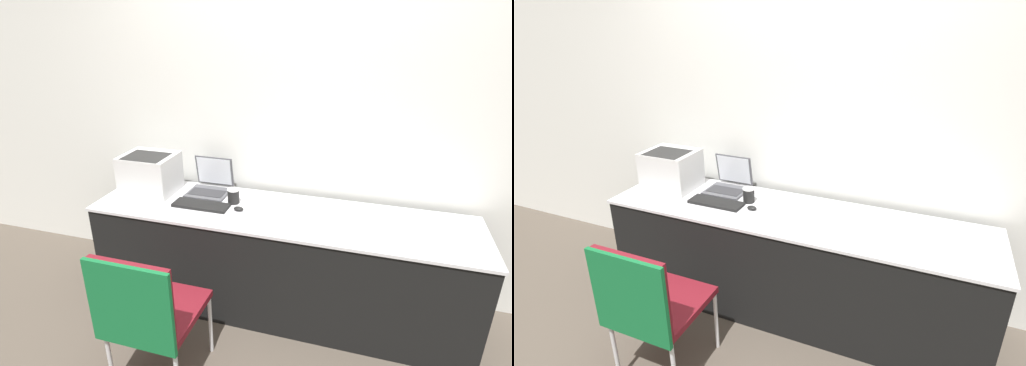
% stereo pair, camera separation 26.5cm
% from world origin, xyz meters
% --- Properties ---
extents(ground_plane, '(14.00, 14.00, 0.00)m').
position_xyz_m(ground_plane, '(0.00, 0.00, 0.00)').
color(ground_plane, brown).
extents(wall_back, '(8.00, 0.05, 2.60)m').
position_xyz_m(wall_back, '(0.00, 0.73, 1.30)').
color(wall_back, silver).
rests_on(wall_back, ground_plane).
extents(table, '(2.56, 0.65, 0.75)m').
position_xyz_m(table, '(0.00, 0.31, 0.38)').
color(table, black).
rests_on(table, ground_plane).
extents(printer, '(0.38, 0.32, 0.28)m').
position_xyz_m(printer, '(-1.00, 0.38, 0.91)').
color(printer, silver).
rests_on(printer, table).
extents(laptop_left, '(0.29, 0.28, 0.25)m').
position_xyz_m(laptop_left, '(-0.57, 0.50, 0.81)').
color(laptop_left, '#4C4C51').
rests_on(laptop_left, table).
extents(external_keyboard, '(0.39, 0.13, 0.02)m').
position_xyz_m(external_keyboard, '(-0.54, 0.25, 0.76)').
color(external_keyboard, black).
rests_on(external_keyboard, table).
extents(coffee_cup, '(0.08, 0.08, 0.10)m').
position_xyz_m(coffee_cup, '(-0.34, 0.37, 0.80)').
color(coffee_cup, black).
rests_on(coffee_cup, table).
extents(mouse, '(0.07, 0.04, 0.03)m').
position_xyz_m(mouse, '(-0.27, 0.26, 0.77)').
color(mouse, black).
rests_on(mouse, table).
extents(chair, '(0.46, 0.50, 0.89)m').
position_xyz_m(chair, '(-0.49, -0.58, 0.55)').
color(chair, maroon).
rests_on(chair, ground_plane).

